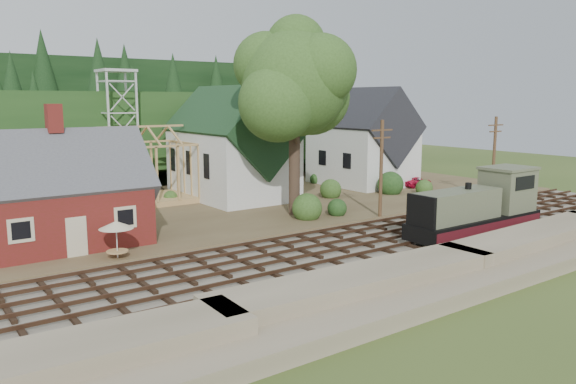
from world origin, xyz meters
TOP-DOWN VIEW (x-y plane):
  - ground at (0.00, 0.00)m, footprint 140.00×140.00m
  - embankment at (0.00, -8.50)m, footprint 64.00×5.00m
  - railroad_bed at (0.00, 0.00)m, footprint 64.00×11.00m
  - village_flat at (0.00, 18.00)m, footprint 64.00×26.00m
  - hillside at (0.00, 42.00)m, footprint 70.00×28.96m
  - ridge at (0.00, 58.00)m, footprint 80.00×20.00m
  - depot at (-16.00, 11.00)m, footprint 10.80×7.41m
  - church at (2.00, 19.68)m, footprint 8.40×15.17m
  - farmhouse at (18.00, 19.00)m, footprint 8.40×10.80m
  - timber_frame at (-6.00, 22.00)m, footprint 8.20×6.20m
  - lattice_tower at (-6.00, 28.00)m, footprint 3.20×3.20m
  - big_tree at (2.17, 10.08)m, footprint 10.90×8.40m
  - telegraph_pole_near at (7.00, 5.20)m, footprint 2.20×0.28m
  - telegraph_pole_far at (22.00, 5.20)m, footprint 2.20×0.28m
  - locomotive at (8.42, -3.00)m, footprint 11.49×2.87m
  - car_blue at (-13.40, 10.46)m, footprint 2.65×3.75m
  - car_red at (21.42, 14.12)m, footprint 3.89×1.93m
  - patio_set at (-14.19, 5.74)m, footprint 2.01×2.01m

SIDE VIEW (x-z plane):
  - ground at x=0.00m, z-range 0.00..0.00m
  - embankment at x=0.00m, z-range -0.80..0.80m
  - hillside at x=0.00m, z-range -6.37..6.37m
  - ridge at x=0.00m, z-range -6.00..6.00m
  - railroad_bed at x=0.00m, z-range 0.00..0.16m
  - village_flat at x=0.00m, z-range 0.00..0.30m
  - car_red at x=21.42m, z-range 0.30..1.36m
  - car_blue at x=-13.40m, z-range 0.30..1.48m
  - locomotive at x=8.42m, z-range -0.25..4.36m
  - patio_set at x=-14.19m, z-range 1.08..3.32m
  - depot at x=-16.00m, z-range -1.29..7.71m
  - timber_frame at x=-6.00m, z-range -0.23..6.76m
  - telegraph_pole_near at x=7.00m, z-range 0.25..8.25m
  - telegraph_pole_far at x=22.00m, z-range 0.25..8.25m
  - farmhouse at x=18.00m, z-range -0.43..10.17m
  - church at x=2.00m, z-range -1.32..11.68m
  - lattice_tower at x=-6.00m, z-range 3.97..16.10m
  - big_tree at x=2.17m, z-range 2.87..17.57m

